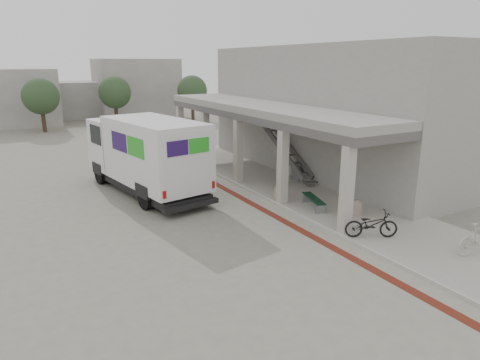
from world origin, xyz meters
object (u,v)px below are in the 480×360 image
bench (314,201)px  utility_cabinet (298,171)px  fedex_truck (145,153)px  bicycle_black (371,224)px  bicycle_cream (479,238)px

bench → utility_cabinet: 4.55m
fedex_truck → bicycle_black: (5.15, -9.59, -1.33)m
utility_cabinet → bicycle_cream: 10.24m
utility_cabinet → bicycle_cream: (-0.38, -10.23, 0.10)m
fedex_truck → bicycle_black: 10.96m
bicycle_black → bicycle_cream: 3.36m
bicycle_black → bicycle_cream: bearing=-113.4°
bicycle_black → bicycle_cream: bicycle_cream is taller
bicycle_cream → fedex_truck: bearing=37.7°
fedex_truck → bicycle_cream: fedex_truck is taller
fedex_truck → bench: 8.25m
bench → bicycle_black: 3.56m
bench → fedex_truck: bearing=149.5°
fedex_truck → bicycle_black: fedex_truck is taller
fedex_truck → bicycle_cream: 14.26m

